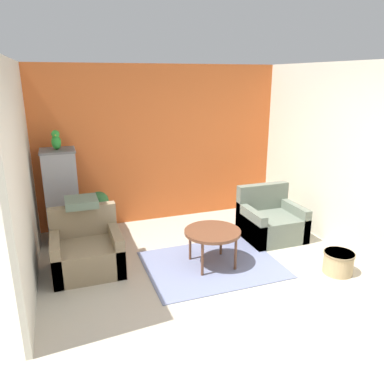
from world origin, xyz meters
name	(u,v)px	position (x,y,z in m)	size (l,w,h in m)	color
ground_plane	(239,312)	(0.00, 0.00, 0.00)	(20.00, 20.00, 0.00)	beige
wall_back_accent	(161,145)	(0.00, 3.03, 1.31)	(4.24, 0.06, 2.62)	orange
wall_left	(21,178)	(-2.09, 1.50, 1.31)	(0.06, 3.00, 2.62)	silver
wall_right	(322,153)	(2.09, 1.50, 1.31)	(0.06, 3.00, 2.62)	silver
area_rug	(212,264)	(0.13, 1.08, 0.01)	(1.76, 1.38, 0.01)	slate
coffee_table	(212,234)	(0.13, 1.08, 0.46)	(0.74, 0.74, 0.50)	brown
armchair_left	(87,252)	(-1.44, 1.51, 0.26)	(0.86, 0.78, 0.80)	#8E7A5B
armchair_right	(271,222)	(1.34, 1.60, 0.26)	(0.86, 0.78, 0.80)	slate
birdcage	(62,196)	(-1.68, 2.60, 0.71)	(0.49, 0.49, 1.42)	slate
parrot	(56,140)	(-1.68, 2.61, 1.55)	(0.13, 0.24, 0.29)	green
potted_plant	(99,207)	(-1.14, 2.64, 0.46)	(0.33, 0.30, 0.71)	#66605B
wicker_basket	(338,262)	(1.58, 0.33, 0.15)	(0.39, 0.39, 0.28)	tan
throw_pillow	(81,202)	(-1.44, 1.79, 0.85)	(0.41, 0.41, 0.10)	slate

